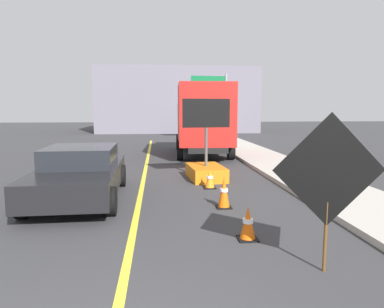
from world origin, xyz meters
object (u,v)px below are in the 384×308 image
(roadwork_sign, at_px, (329,173))
(highway_guide_sign, at_px, (216,95))
(arrow_board_trailer, at_px, (206,165))
(traffic_cone_mid_lane, at_px, (224,192))
(box_truck, at_px, (203,118))
(traffic_cone_near_sign, at_px, (248,223))
(traffic_cone_far_lane, at_px, (210,179))
(pickup_car, at_px, (80,173))

(roadwork_sign, bearing_deg, highway_guide_sign, 84.78)
(arrow_board_trailer, bearing_deg, highway_guide_sign, 79.43)
(roadwork_sign, xyz_separation_m, traffic_cone_mid_lane, (-0.84, 3.45, -1.09))
(box_truck, bearing_deg, arrow_board_trailer, -96.15)
(roadwork_sign, relative_size, traffic_cone_near_sign, 3.78)
(roadwork_sign, xyz_separation_m, arrow_board_trailer, (-0.80, 6.95, -0.99))
(traffic_cone_far_lane, bearing_deg, pickup_car, -165.44)
(highway_guide_sign, bearing_deg, box_truck, -103.60)
(arrow_board_trailer, height_order, traffic_cone_far_lane, arrow_board_trailer)
(roadwork_sign, height_order, traffic_cone_far_lane, roadwork_sign)
(arrow_board_trailer, relative_size, pickup_car, 0.58)
(highway_guide_sign, relative_size, traffic_cone_far_lane, 8.51)
(arrow_board_trailer, xyz_separation_m, pickup_car, (-3.65, -2.32, 0.22))
(highway_guide_sign, bearing_deg, traffic_cone_near_sign, -97.74)
(roadwork_sign, xyz_separation_m, traffic_cone_near_sign, (-0.80, 1.36, -1.17))
(traffic_cone_near_sign, xyz_separation_m, traffic_cone_mid_lane, (-0.05, 2.10, 0.08))
(arrow_board_trailer, relative_size, traffic_cone_mid_lane, 3.51)
(box_truck, distance_m, traffic_cone_far_lane, 7.80)
(arrow_board_trailer, relative_size, highway_guide_sign, 0.54)
(box_truck, distance_m, pickup_car, 9.63)
(arrow_board_trailer, distance_m, pickup_car, 4.33)
(pickup_car, xyz_separation_m, traffic_cone_far_lane, (3.58, 0.93, -0.41))
(traffic_cone_mid_lane, bearing_deg, traffic_cone_far_lane, 90.85)
(traffic_cone_far_lane, bearing_deg, roadwork_sign, -81.06)
(highway_guide_sign, bearing_deg, roadwork_sign, -95.22)
(highway_guide_sign, height_order, traffic_cone_near_sign, highway_guide_sign)
(roadwork_sign, height_order, arrow_board_trailer, arrow_board_trailer)
(roadwork_sign, relative_size, highway_guide_sign, 0.47)
(pickup_car, distance_m, traffic_cone_near_sign, 4.92)
(pickup_car, bearing_deg, traffic_cone_far_lane, 14.56)
(box_truck, height_order, highway_guide_sign, highway_guide_sign)
(highway_guide_sign, bearing_deg, arrow_board_trailer, -100.57)
(pickup_car, height_order, traffic_cone_mid_lane, pickup_car)
(box_truck, height_order, traffic_cone_near_sign, box_truck)
(roadwork_sign, bearing_deg, traffic_cone_near_sign, 120.42)
(traffic_cone_near_sign, relative_size, traffic_cone_mid_lane, 0.80)
(pickup_car, relative_size, traffic_cone_far_lane, 7.88)
(box_truck, bearing_deg, traffic_cone_near_sign, -93.23)
(box_truck, bearing_deg, roadwork_sign, -89.43)
(traffic_cone_near_sign, height_order, traffic_cone_mid_lane, traffic_cone_mid_lane)
(highway_guide_sign, xyz_separation_m, traffic_cone_near_sign, (-2.80, -20.64, -3.12))
(pickup_car, height_order, highway_guide_sign, highway_guide_sign)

